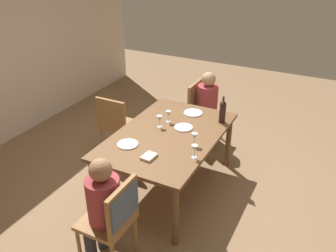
# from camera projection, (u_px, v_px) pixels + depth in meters

# --- Properties ---
(ground_plane) EXTENTS (10.00, 10.00, 0.00)m
(ground_plane) POSITION_uv_depth(u_px,v_px,m) (168.00, 186.00, 4.46)
(ground_plane) COLOR #846647
(dining_table) EXTENTS (1.74, 1.12, 0.76)m
(dining_table) POSITION_uv_depth(u_px,v_px,m) (168.00, 139.00, 4.14)
(dining_table) COLOR brown
(dining_table) RESTS_ON ground_plane
(chair_right_end) EXTENTS (0.44, 0.44, 0.92)m
(chair_right_end) POSITION_uv_depth(u_px,v_px,m) (201.00, 109.00, 5.23)
(chair_right_end) COLOR olive
(chair_right_end) RESTS_ON ground_plane
(chair_left_end) EXTENTS (0.44, 0.46, 0.92)m
(chair_left_end) POSITION_uv_depth(u_px,v_px,m) (116.00, 214.00, 3.15)
(chair_left_end) COLOR olive
(chair_left_end) RESTS_ON ground_plane
(chair_far_right) EXTENTS (0.44, 0.44, 0.92)m
(chair_far_right) POSITION_uv_depth(u_px,v_px,m) (117.00, 123.00, 4.83)
(chair_far_right) COLOR olive
(chair_far_right) RESTS_ON ground_plane
(person_woman_host) EXTENTS (0.30, 0.34, 1.11)m
(person_woman_host) POSITION_uv_depth(u_px,v_px,m) (209.00, 103.00, 5.13)
(person_woman_host) COLOR #33333D
(person_woman_host) RESTS_ON ground_plane
(person_man_bearded) EXTENTS (0.31, 0.35, 1.13)m
(person_man_bearded) POSITION_uv_depth(u_px,v_px,m) (102.00, 204.00, 3.18)
(person_man_bearded) COLOR #33333D
(person_man_bearded) RESTS_ON ground_plane
(wine_bottle_tall_green) EXTENTS (0.08, 0.08, 0.34)m
(wine_bottle_tall_green) POSITION_uv_depth(u_px,v_px,m) (223.00, 111.00, 4.29)
(wine_bottle_tall_green) COLOR black
(wine_bottle_tall_green) RESTS_ON dining_table
(wine_glass_near_left) EXTENTS (0.07, 0.07, 0.15)m
(wine_glass_near_left) POSITION_uv_depth(u_px,v_px,m) (168.00, 114.00, 4.32)
(wine_glass_near_left) COLOR silver
(wine_glass_near_left) RESTS_ON dining_table
(wine_glass_centre) EXTENTS (0.07, 0.07, 0.15)m
(wine_glass_centre) POSITION_uv_depth(u_px,v_px,m) (195.00, 137.00, 3.83)
(wine_glass_centre) COLOR silver
(wine_glass_centre) RESTS_ON dining_table
(wine_glass_near_right) EXTENTS (0.07, 0.07, 0.15)m
(wine_glass_near_right) POSITION_uv_depth(u_px,v_px,m) (160.00, 119.00, 4.20)
(wine_glass_near_right) COLOR silver
(wine_glass_near_right) RESTS_ON dining_table
(wine_glass_far) EXTENTS (0.07, 0.07, 0.15)m
(wine_glass_far) POSITION_uv_depth(u_px,v_px,m) (195.00, 149.00, 3.61)
(wine_glass_far) COLOR silver
(wine_glass_far) RESTS_ON dining_table
(dinner_plate_host) EXTENTS (0.23, 0.23, 0.01)m
(dinner_plate_host) POSITION_uv_depth(u_px,v_px,m) (128.00, 144.00, 3.88)
(dinner_plate_host) COLOR silver
(dinner_plate_host) RESTS_ON dining_table
(dinner_plate_guest_left) EXTENTS (0.24, 0.24, 0.01)m
(dinner_plate_guest_left) POSITION_uv_depth(u_px,v_px,m) (193.00, 113.00, 4.58)
(dinner_plate_guest_left) COLOR white
(dinner_plate_guest_left) RESTS_ON dining_table
(dinner_plate_guest_right) EXTENTS (0.22, 0.22, 0.01)m
(dinner_plate_guest_right) POSITION_uv_depth(u_px,v_px,m) (183.00, 127.00, 4.23)
(dinner_plate_guest_right) COLOR white
(dinner_plate_guest_right) RESTS_ON dining_table
(folded_napkin) EXTENTS (0.17, 0.13, 0.03)m
(folded_napkin) POSITION_uv_depth(u_px,v_px,m) (149.00, 157.00, 3.65)
(folded_napkin) COLOR beige
(folded_napkin) RESTS_ON dining_table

